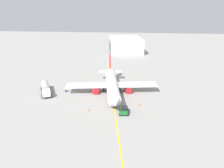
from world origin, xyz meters
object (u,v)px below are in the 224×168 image
(airplane, at_px, (112,85))
(fuel_tanker, at_px, (45,88))
(safety_cone_nose, at_px, (140,105))
(refueling_worker, at_px, (66,90))
(safety_cone_wingtip, at_px, (89,110))
(pushback_tug, at_px, (124,110))

(airplane, relative_size, fuel_tanker, 3.07)
(fuel_tanker, bearing_deg, safety_cone_nose, 79.15)
(fuel_tanker, distance_m, refueling_worker, 6.31)
(safety_cone_nose, bearing_deg, fuel_tanker, -100.85)
(fuel_tanker, xyz_separation_m, refueling_worker, (-1.80, 5.98, -0.91))
(safety_cone_nose, xyz_separation_m, safety_cone_wingtip, (5.04, -13.09, -0.01))
(airplane, height_order, pushback_tug, airplane)
(pushback_tug, xyz_separation_m, refueling_worker, (-12.86, -19.68, -0.19))
(airplane, height_order, fuel_tanker, airplane)
(refueling_worker, bearing_deg, fuel_tanker, -73.22)
(pushback_tug, relative_size, refueling_worker, 2.17)
(fuel_tanker, xyz_separation_m, safety_cone_wingtip, (10.73, 16.58, -1.41))
(pushback_tug, distance_m, safety_cone_nose, 6.74)
(airplane, distance_m, safety_cone_wingtip, 14.95)
(pushback_tug, distance_m, refueling_worker, 23.51)
(refueling_worker, height_order, safety_cone_wingtip, refueling_worker)
(airplane, distance_m, pushback_tug, 15.42)
(airplane, height_order, refueling_worker, airplane)
(airplane, relative_size, safety_cone_nose, 49.92)
(fuel_tanker, height_order, safety_cone_nose, fuel_tanker)
(refueling_worker, relative_size, safety_cone_wingtip, 2.69)
(fuel_tanker, height_order, refueling_worker, fuel_tanker)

